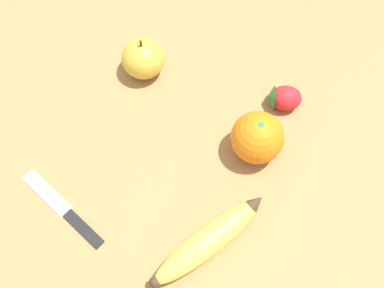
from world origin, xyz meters
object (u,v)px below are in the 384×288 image
object	(u,v)px
paring_knife	(65,211)
strawberry	(283,98)
banana	(209,240)
orange	(257,138)
apple	(143,59)

from	to	relation	value
paring_knife	strawberry	bearing A→B (deg)	-19.08
banana	paring_knife	xyz separation A→B (m)	(0.05, 0.22, -0.02)
orange	strawberry	world-z (taller)	orange
orange	strawberry	bearing A→B (deg)	-30.02
banana	strawberry	xyz separation A→B (m)	(0.25, -0.13, 0.00)
orange	paring_knife	xyz separation A→B (m)	(-0.11, 0.30, -0.04)
banana	orange	xyz separation A→B (m)	(0.16, -0.07, 0.02)
orange	banana	bearing A→B (deg)	154.79
strawberry	paring_knife	bearing A→B (deg)	33.05
orange	apple	xyz separation A→B (m)	(0.16, 0.19, -0.01)
orange	paring_knife	bearing A→B (deg)	110.71
banana	strawberry	distance (m)	0.28
paring_knife	apple	bearing A→B (deg)	19.68
banana	apple	world-z (taller)	apple
banana	orange	bearing A→B (deg)	25.74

